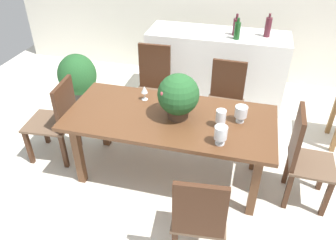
# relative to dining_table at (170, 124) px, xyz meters

# --- Properties ---
(ground_plane) EXTENTS (7.04, 7.04, 0.00)m
(ground_plane) POSITION_rel_dining_table_xyz_m (0.00, -0.06, -0.65)
(ground_plane) COLOR silver
(dining_table) EXTENTS (1.97, 0.90, 0.74)m
(dining_table) POSITION_rel_dining_table_xyz_m (0.00, 0.00, 0.00)
(dining_table) COLOR brown
(dining_table) RESTS_ON ground
(chair_foot_end) EXTENTS (0.42, 0.43, 0.96)m
(chair_foot_end) POSITION_rel_dining_table_xyz_m (1.24, 0.00, -0.13)
(chair_foot_end) COLOR #422616
(chair_foot_end) RESTS_ON ground
(chair_far_left) EXTENTS (0.44, 0.49, 1.02)m
(chair_far_left) POSITION_rel_dining_table_xyz_m (-0.45, 0.92, -0.11)
(chair_far_left) COLOR #422616
(chair_far_left) RESTS_ON ground
(chair_near_right) EXTENTS (0.45, 0.49, 0.93)m
(chair_near_right) POSITION_rel_dining_table_xyz_m (0.45, -0.90, -0.15)
(chair_near_right) COLOR #422616
(chair_near_right) RESTS_ON ground
(chair_far_right) EXTENTS (0.44, 0.45, 0.92)m
(chair_far_right) POSITION_rel_dining_table_xyz_m (0.45, 0.90, -0.15)
(chair_far_right) COLOR #422616
(chair_far_right) RESTS_ON ground
(chair_head_end) EXTENTS (0.51, 0.48, 0.93)m
(chair_head_end) POSITION_rel_dining_table_xyz_m (-1.23, 0.01, -0.14)
(chair_head_end) COLOR #422616
(chair_head_end) RESTS_ON ground
(flower_centerpiece) EXTENTS (0.38, 0.38, 0.43)m
(flower_centerpiece) POSITION_rel_dining_table_xyz_m (0.08, 0.00, 0.32)
(flower_centerpiece) COLOR #4C3828
(flower_centerpiece) RESTS_ON dining_table
(crystal_vase_left) EXTENTS (0.09, 0.09, 0.17)m
(crystal_vase_left) POSITION_rel_dining_table_xyz_m (0.48, -0.06, 0.19)
(crystal_vase_left) COLOR silver
(crystal_vase_left) RESTS_ON dining_table
(crystal_vase_center_near) EXTENTS (0.11, 0.11, 0.16)m
(crystal_vase_center_near) POSITION_rel_dining_table_xyz_m (0.65, 0.08, 0.19)
(crystal_vase_center_near) COLOR silver
(crystal_vase_center_near) RESTS_ON dining_table
(crystal_vase_right) EXTENTS (0.11, 0.11, 0.17)m
(crystal_vase_right) POSITION_rel_dining_table_xyz_m (0.51, -0.30, 0.19)
(crystal_vase_right) COLOR silver
(crystal_vase_right) RESTS_ON dining_table
(wine_glass) EXTENTS (0.07, 0.07, 0.15)m
(wine_glass) POSITION_rel_dining_table_xyz_m (-0.32, 0.24, 0.20)
(wine_glass) COLOR silver
(wine_glass) RESTS_ON dining_table
(kitchen_counter) EXTENTS (1.84, 0.62, 0.98)m
(kitchen_counter) POSITION_rel_dining_table_xyz_m (0.22, 1.70, -0.16)
(kitchen_counter) COLOR white
(kitchen_counter) RESTS_ON ground
(wine_bottle_green) EXTENTS (0.08, 0.08, 0.26)m
(wine_bottle_green) POSITION_rel_dining_table_xyz_m (0.46, 1.54, 0.44)
(wine_bottle_green) COLOR #194C1E
(wine_bottle_green) RESTS_ON kitchen_counter
(wine_bottle_amber) EXTENTS (0.08, 0.08, 0.27)m
(wine_bottle_amber) POSITION_rel_dining_table_xyz_m (0.44, 1.68, 0.44)
(wine_bottle_amber) COLOR #511E28
(wine_bottle_amber) RESTS_ON kitchen_counter
(wine_bottle_tall) EXTENTS (0.08, 0.08, 0.29)m
(wine_bottle_tall) POSITION_rel_dining_table_xyz_m (0.82, 1.72, 0.45)
(wine_bottle_tall) COLOR #511E28
(wine_bottle_tall) RESTS_ON kitchen_counter
(potted_plant_floor) EXTENTS (0.53, 0.53, 0.70)m
(potted_plant_floor) POSITION_rel_dining_table_xyz_m (-1.62, 1.17, -0.26)
(potted_plant_floor) COLOR #423D38
(potted_plant_floor) RESTS_ON ground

